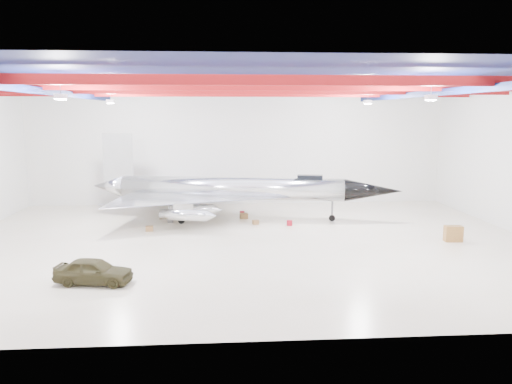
{
  "coord_description": "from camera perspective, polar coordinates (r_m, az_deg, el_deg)",
  "views": [
    {
      "loc": [
        -1.63,
        -33.3,
        8.88
      ],
      "look_at": [
        0.86,
        2.0,
        3.21
      ],
      "focal_mm": 35.0,
      "sensor_mm": 36.0,
      "label": 1
    }
  ],
  "objects": [
    {
      "name": "jeep",
      "position": [
        27.69,
        -18.07,
        -8.57
      ],
      "size": [
        4.22,
        2.23,
        1.37
      ],
      "primitive_type": "imported",
      "rotation": [
        0.0,
        0.0,
        1.41
      ],
      "color": "#36321B",
      "rests_on": "floor"
    },
    {
      "name": "wall_back",
      "position": [
        48.45,
        -2.1,
        5.1
      ],
      "size": [
        40.0,
        0.0,
        40.0
      ],
      "primitive_type": "plane",
      "rotation": [
        1.57,
        0.0,
        0.0
      ],
      "color": "silver",
      "rests_on": "floor"
    },
    {
      "name": "floor",
      "position": [
        34.5,
        -1.19,
        -5.81
      ],
      "size": [
        40.0,
        40.0,
        0.0
      ],
      "primitive_type": "plane",
      "color": "beige",
      "rests_on": "ground"
    },
    {
      "name": "ceiling",
      "position": [
        33.41,
        -1.26,
        12.74
      ],
      "size": [
        40.0,
        40.0,
        0.0
      ],
      "primitive_type": "plane",
      "rotation": [
        3.14,
        0.0,
        0.0
      ],
      "color": "#0A0F38",
      "rests_on": "wall_back"
    },
    {
      "name": "crate_ply",
      "position": [
        38.57,
        -12.1,
        -4.12
      ],
      "size": [
        0.6,
        0.5,
        0.39
      ],
      "primitive_type": "cube",
      "rotation": [
        0.0,
        0.0,
        0.09
      ],
      "color": "olive",
      "rests_on": "floor"
    },
    {
      "name": "oil_barrel",
      "position": [
        39.99,
        -0.04,
        -3.48
      ],
      "size": [
        0.56,
        0.49,
        0.34
      ],
      "primitive_type": "cube",
      "rotation": [
        0.0,
        0.0,
        0.24
      ],
      "color": "olive",
      "rests_on": "floor"
    },
    {
      "name": "desk",
      "position": [
        37.3,
        21.62,
        -4.45
      ],
      "size": [
        1.24,
        0.68,
        1.11
      ],
      "primitive_type": "cube",
      "rotation": [
        0.0,
        0.0,
        -0.06
      ],
      "color": "brown",
      "rests_on": "floor"
    },
    {
      "name": "tool_chest",
      "position": [
        39.67,
        3.85,
        -3.54
      ],
      "size": [
        0.5,
        0.5,
        0.42
      ],
      "primitive_type": "cylinder",
      "rotation": [
        0.0,
        0.0,
        0.09
      ],
      "color": "maroon",
      "rests_on": "floor"
    },
    {
      "name": "parts_bin",
      "position": [
        42.17,
        -1.39,
        -2.74
      ],
      "size": [
        0.72,
        0.61,
        0.45
      ],
      "primitive_type": "cube",
      "rotation": [
        0.0,
        0.0,
        0.15
      ],
      "color": "olive",
      "rests_on": "floor"
    },
    {
      "name": "crate_small",
      "position": [
        41.19,
        -9.75,
        -3.27
      ],
      "size": [
        0.46,
        0.39,
        0.29
      ],
      "primitive_type": "cube",
      "rotation": [
        0.0,
        0.0,
        -0.16
      ],
      "color": "#59595B",
      "rests_on": "floor"
    },
    {
      "name": "toolbox_red",
      "position": [
        44.0,
        -1.61,
        -2.36
      ],
      "size": [
        0.42,
        0.35,
        0.27
      ],
      "primitive_type": "cube",
      "rotation": [
        0.0,
        0.0,
        0.11
      ],
      "color": "maroon",
      "rests_on": "floor"
    },
    {
      "name": "jet_aircraft",
      "position": [
        41.74,
        -2.88,
        0.07
      ],
      "size": [
        25.93,
        17.37,
        7.11
      ],
      "rotation": [
        0.0,
        0.0,
        -0.19
      ],
      "color": "silver",
      "rests_on": "floor"
    },
    {
      "name": "ceiling_structure",
      "position": [
        33.37,
        -1.25,
        11.58
      ],
      "size": [
        39.5,
        29.5,
        1.08
      ],
      "color": "maroon",
      "rests_on": "ceiling"
    }
  ]
}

